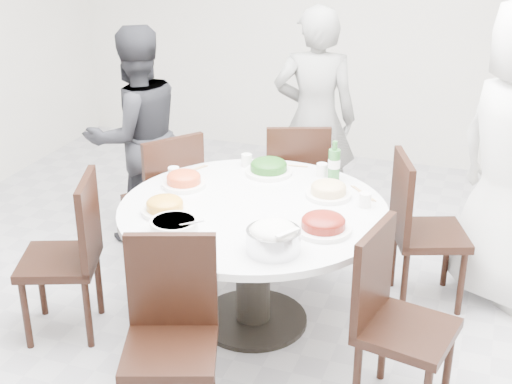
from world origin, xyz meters
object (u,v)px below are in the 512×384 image
(chair_s, at_px, (170,347))
(rice_bowl, at_px, (273,241))
(chair_n, at_px, (295,184))
(beverage_bottle, at_px, (334,161))
(chair_ne, at_px, (430,231))
(diner_left, at_px, (136,136))
(chair_se, at_px, (408,327))
(diner_middle, at_px, (315,120))
(dining_table, at_px, (253,266))
(soup_bowl, at_px, (174,227))
(chair_nw, at_px, (162,198))
(chair_sw, at_px, (59,258))

(chair_s, height_order, rice_bowl, chair_s)
(chair_n, xyz_separation_m, beverage_bottle, (0.38, -0.49, 0.40))
(chair_ne, relative_size, diner_left, 0.62)
(chair_se, xyz_separation_m, diner_middle, (-0.97, 1.89, 0.35))
(dining_table, bearing_deg, soup_bowl, -121.62)
(diner_middle, xyz_separation_m, beverage_bottle, (0.36, -0.89, 0.05))
(chair_nw, height_order, chair_s, same)
(chair_nw, height_order, rice_bowl, chair_nw)
(chair_s, relative_size, diner_middle, 0.58)
(chair_ne, height_order, chair_n, same)
(chair_se, bearing_deg, soup_bowl, 99.89)
(chair_sw, xyz_separation_m, diner_middle, (0.97, 1.85, 0.35))
(chair_sw, relative_size, beverage_bottle, 3.83)
(chair_nw, xyz_separation_m, diner_left, (-0.34, 0.31, 0.30))
(chair_se, bearing_deg, chair_n, 45.06)
(dining_table, height_order, chair_sw, chair_sw)
(chair_s, relative_size, soup_bowl, 3.87)
(diner_middle, bearing_deg, chair_nw, 35.84)
(chair_nw, xyz_separation_m, chair_se, (1.76, -0.97, 0.00))
(diner_middle, bearing_deg, chair_se, 103.62)
(chair_nw, height_order, diner_middle, diner_middle)
(chair_n, distance_m, rice_bowl, 1.54)
(chair_nw, relative_size, beverage_bottle, 3.83)
(rice_bowl, bearing_deg, chair_s, -120.42)
(dining_table, relative_size, chair_sw, 1.58)
(chair_se, bearing_deg, diner_left, 70.00)
(chair_n, distance_m, chair_s, 2.01)
(chair_nw, height_order, diner_left, diner_left)
(chair_s, height_order, chair_se, same)
(chair_n, xyz_separation_m, rice_bowl, (0.32, -1.47, 0.33))
(chair_sw, bearing_deg, dining_table, 92.59)
(chair_ne, relative_size, chair_sw, 1.00)
(diner_middle, height_order, soup_bowl, diner_middle)
(soup_bowl, bearing_deg, chair_s, -67.76)
(chair_sw, xyz_separation_m, chair_s, (0.95, -0.55, 0.00))
(beverage_bottle, bearing_deg, rice_bowl, -93.58)
(chair_sw, bearing_deg, soup_bowl, 68.69)
(chair_n, height_order, chair_sw, same)
(chair_n, distance_m, chair_se, 1.79)
(chair_n, height_order, chair_se, same)
(chair_se, relative_size, diner_middle, 0.58)
(chair_n, bearing_deg, rice_bowl, 81.66)
(rice_bowl, bearing_deg, dining_table, 120.45)
(rice_bowl, relative_size, beverage_bottle, 1.07)
(diner_left, xyz_separation_m, soup_bowl, (0.88, -1.25, 0.02))
(chair_nw, bearing_deg, chair_ne, 129.61)
(chair_sw, bearing_deg, rice_bowl, 68.28)
(chair_nw, bearing_deg, diner_middle, 176.10)
(chair_nw, bearing_deg, chair_n, 160.85)
(diner_middle, height_order, diner_left, diner_middle)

